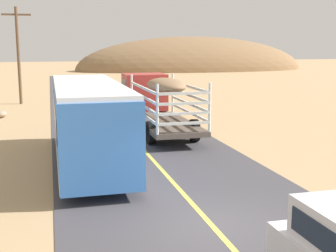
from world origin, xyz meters
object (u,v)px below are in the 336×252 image
object	(u,v)px
livestock_truck	(152,96)
car_far	(114,95)
power_pole_mid	(18,52)
boulder_near_shoulder	(0,114)
bus	(88,121)

from	to	relation	value
livestock_truck	car_far	size ratio (longest dim) A/B	2.20
car_far	power_pole_mid	bearing A→B (deg)	169.02
livestock_truck	boulder_near_shoulder	world-z (taller)	livestock_truck
power_pole_mid	boulder_near_shoulder	world-z (taller)	power_pole_mid
bus	boulder_near_shoulder	bearing A→B (deg)	109.22
power_pole_mid	boulder_near_shoulder	xyz separation A→B (m)	(-0.90, -6.90, -3.85)
car_far	boulder_near_shoulder	xyz separation A→B (m)	(-8.22, -5.48, -0.47)
livestock_truck	power_pole_mid	xyz separation A→B (m)	(-7.93, 12.68, 2.28)
livestock_truck	power_pole_mid	distance (m)	15.13
car_far	power_pole_mid	size ratio (longest dim) A/B	0.58
bus	power_pole_mid	size ratio (longest dim) A/B	1.32
bus	boulder_near_shoulder	size ratio (longest dim) A/B	10.93
bus	power_pole_mid	bearing A→B (deg)	100.46
bus	car_far	distance (m)	19.08
livestock_truck	bus	xyz separation A→B (m)	(-4.22, -7.45, -0.04)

